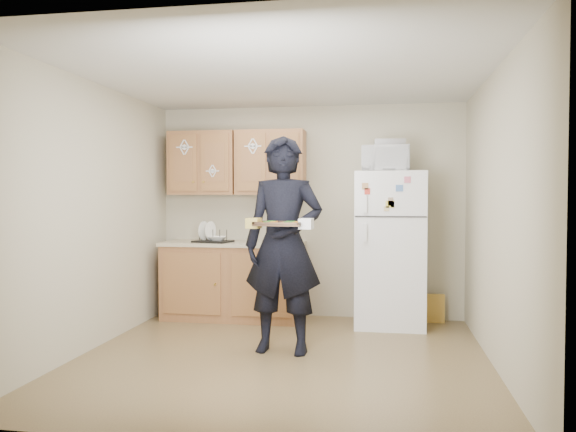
{
  "coord_description": "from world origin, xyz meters",
  "views": [
    {
      "loc": [
        0.88,
        -4.84,
        1.43
      ],
      "look_at": [
        -0.02,
        0.45,
        1.24
      ],
      "focal_mm": 35.0,
      "sensor_mm": 36.0,
      "label": 1
    }
  ],
  "objects": [
    {
      "name": "floor",
      "position": [
        0.0,
        0.0,
        0.0
      ],
      "size": [
        3.6,
        3.6,
        0.0
      ],
      "primitive_type": "plane",
      "color": "brown",
      "rests_on": "ground"
    },
    {
      "name": "ceiling",
      "position": [
        0.0,
        0.0,
        2.5
      ],
      "size": [
        3.6,
        3.6,
        0.0
      ],
      "primitive_type": "plane",
      "color": "beige",
      "rests_on": "wall_back"
    },
    {
      "name": "wall_back",
      "position": [
        0.0,
        1.8,
        1.25
      ],
      "size": [
        3.6,
        0.04,
        2.5
      ],
      "primitive_type": "cube",
      "color": "#B5AD92",
      "rests_on": "floor"
    },
    {
      "name": "wall_front",
      "position": [
        0.0,
        -1.8,
        1.25
      ],
      "size": [
        3.6,
        0.04,
        2.5
      ],
      "primitive_type": "cube",
      "color": "#B5AD92",
      "rests_on": "floor"
    },
    {
      "name": "wall_left",
      "position": [
        -1.8,
        0.0,
        1.25
      ],
      "size": [
        0.04,
        3.6,
        2.5
      ],
      "primitive_type": "cube",
      "color": "#B5AD92",
      "rests_on": "floor"
    },
    {
      "name": "wall_right",
      "position": [
        1.8,
        0.0,
        1.25
      ],
      "size": [
        0.04,
        3.6,
        2.5
      ],
      "primitive_type": "cube",
      "color": "#B5AD92",
      "rests_on": "floor"
    },
    {
      "name": "refrigerator",
      "position": [
        0.95,
        1.43,
        0.85
      ],
      "size": [
        0.75,
        0.7,
        1.7
      ],
      "primitive_type": "cube",
      "color": "white",
      "rests_on": "floor"
    },
    {
      "name": "base_cabinet",
      "position": [
        -0.85,
        1.48,
        0.43
      ],
      "size": [
        1.6,
        0.6,
        0.86
      ],
      "primitive_type": "cube",
      "color": "brown",
      "rests_on": "floor"
    },
    {
      "name": "countertop",
      "position": [
        -0.85,
        1.48,
        0.88
      ],
      "size": [
        1.64,
        0.64,
        0.04
      ],
      "primitive_type": "cube",
      "color": "beige",
      "rests_on": "base_cabinet"
    },
    {
      "name": "upper_cab_left",
      "position": [
        -1.25,
        1.61,
        1.83
      ],
      "size": [
        0.8,
        0.33,
        0.75
      ],
      "primitive_type": "cube",
      "color": "brown",
      "rests_on": "wall_back"
    },
    {
      "name": "upper_cab_right",
      "position": [
        -0.43,
        1.61,
        1.83
      ],
      "size": [
        0.8,
        0.33,
        0.75
      ],
      "primitive_type": "cube",
      "color": "brown",
      "rests_on": "wall_back"
    },
    {
      "name": "cereal_box",
      "position": [
        1.47,
        1.67,
        0.16
      ],
      "size": [
        0.2,
        0.07,
        0.32
      ],
      "primitive_type": "cube",
      "color": "#EAC452",
      "rests_on": "floor"
    },
    {
      "name": "person",
      "position": [
        -0.02,
        0.19,
        0.99
      ],
      "size": [
        0.75,
        0.52,
        1.98
      ],
      "primitive_type": "imported",
      "rotation": [
        0.0,
        0.0,
        -0.06
      ],
      "color": "black",
      "rests_on": "floor"
    },
    {
      "name": "baking_tray",
      "position": [
        -0.0,
        -0.11,
        1.19
      ],
      "size": [
        0.42,
        0.32,
        0.04
      ],
      "primitive_type": "cube",
      "rotation": [
        0.0,
        0.0,
        -0.06
      ],
      "color": "black",
      "rests_on": "person"
    },
    {
      "name": "pizza_front_left",
      "position": [
        -0.1,
        -0.17,
        1.2
      ],
      "size": [
        0.14,
        0.14,
        0.02
      ],
      "primitive_type": "cylinder",
      "color": "gold",
      "rests_on": "baking_tray"
    },
    {
      "name": "pizza_front_right",
      "position": [
        0.09,
        -0.18,
        1.2
      ],
      "size": [
        0.14,
        0.14,
        0.02
      ],
      "primitive_type": "cylinder",
      "color": "gold",
      "rests_on": "baking_tray"
    },
    {
      "name": "pizza_back_left",
      "position": [
        -0.09,
        -0.03,
        1.2
      ],
      "size": [
        0.14,
        0.14,
        0.02
      ],
      "primitive_type": "cylinder",
      "color": "gold",
      "rests_on": "baking_tray"
    },
    {
      "name": "pizza_back_right",
      "position": [
        0.1,
        -0.05,
        1.2
      ],
      "size": [
        0.14,
        0.14,
        0.02
      ],
      "primitive_type": "cylinder",
      "color": "gold",
      "rests_on": "baking_tray"
    },
    {
      "name": "microwave",
      "position": [
        0.9,
        1.38,
        1.84
      ],
      "size": [
        0.53,
        0.37,
        0.28
      ],
      "primitive_type": "imported",
      "rotation": [
        0.0,
        0.0,
        -0.05
      ],
      "color": "white",
      "rests_on": "refrigerator"
    },
    {
      "name": "foil_pan",
      "position": [
        0.94,
        1.41,
        2.02
      ],
      "size": [
        0.34,
        0.25,
        0.07
      ],
      "primitive_type": "cube",
      "rotation": [
        0.0,
        0.0,
        0.06
      ],
      "color": "#B3B3BA",
      "rests_on": "microwave"
    },
    {
      "name": "dish_rack",
      "position": [
        -1.07,
        1.39,
        0.98
      ],
      "size": [
        0.46,
        0.39,
        0.16
      ],
      "primitive_type": "cube",
      "rotation": [
        0.0,
        0.0,
        -0.23
      ],
      "color": "black",
      "rests_on": "countertop"
    },
    {
      "name": "bowl",
      "position": [
        -1.01,
        1.39,
        0.95
      ],
      "size": [
        0.21,
        0.21,
        0.05
      ],
      "primitive_type": "imported",
      "rotation": [
        0.0,
        0.0,
        -0.01
      ],
      "color": "white",
      "rests_on": "dish_rack"
    },
    {
      "name": "soap_bottle",
      "position": [
        -0.18,
        1.34,
        0.99
      ],
      "size": [
        0.1,
        0.1,
        0.18
      ],
      "primitive_type": "imported",
      "rotation": [
        0.0,
        0.0,
        -0.27
      ],
      "color": "white",
      "rests_on": "countertop"
    }
  ]
}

